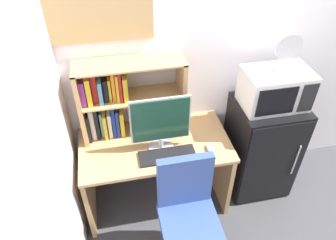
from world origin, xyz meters
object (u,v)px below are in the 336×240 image
(hutch_bookshelf, at_px, (115,99))
(desk_chair, at_px, (187,221))
(mini_fridge, at_px, (261,147))
(computer_mouse, at_px, (210,148))
(wall_corkboard, at_px, (99,11))
(monitor, at_px, (160,123))
(microwave, at_px, (275,89))
(desk_fan, at_px, (287,50))
(keyboard, at_px, (167,156))

(hutch_bookshelf, height_order, desk_chair, hutch_bookshelf)
(hutch_bookshelf, distance_m, mini_fridge, 1.37)
(computer_mouse, bearing_deg, wall_corkboard, 146.70)
(hutch_bookshelf, xyz_separation_m, monitor, (0.30, -0.26, -0.08))
(microwave, relative_size, wall_corkboard, 0.71)
(wall_corkboard, bearing_deg, hutch_bookshelf, -73.26)
(computer_mouse, xyz_separation_m, mini_fridge, (0.56, 0.18, -0.27))
(desk_chair, bearing_deg, hutch_bookshelf, 118.10)
(desk_fan, bearing_deg, desk_chair, -145.54)
(desk_fan, bearing_deg, hutch_bookshelf, 171.82)
(keyboard, height_order, desk_fan, desk_fan)
(desk_fan, relative_size, wall_corkboard, 0.43)
(keyboard, xyz_separation_m, wall_corkboard, (-0.36, 0.46, 0.97))
(wall_corkboard, bearing_deg, mini_fridge, -12.37)
(monitor, height_order, keyboard, monitor)
(hutch_bookshelf, distance_m, monitor, 0.41)
(keyboard, height_order, microwave, microwave)
(hutch_bookshelf, relative_size, wall_corkboard, 1.13)
(monitor, bearing_deg, mini_fridge, 5.24)
(desk_fan, height_order, desk_chair, desk_fan)
(computer_mouse, bearing_deg, desk_chair, -123.82)
(keyboard, xyz_separation_m, computer_mouse, (0.34, 0.01, 0.01))
(keyboard, relative_size, wall_corkboard, 0.60)
(desk_fan, xyz_separation_m, desk_chair, (-0.84, -0.58, -1.00))
(keyboard, bearing_deg, computer_mouse, 0.96)
(monitor, distance_m, wall_corkboard, 0.88)
(microwave, bearing_deg, monitor, -174.58)
(computer_mouse, distance_m, desk_fan, 0.91)
(wall_corkboard, bearing_deg, keyboard, -51.98)
(desk_chair, bearing_deg, mini_fridge, 34.96)
(hutch_bookshelf, distance_m, desk_chair, 1.06)
(keyboard, relative_size, microwave, 0.85)
(keyboard, xyz_separation_m, desk_fan, (0.91, 0.18, 0.70))
(mini_fridge, distance_m, desk_fan, 0.96)
(mini_fridge, bearing_deg, monitor, -174.76)
(mini_fridge, distance_m, microwave, 0.62)
(keyboard, bearing_deg, hutch_bookshelf, 132.47)
(hutch_bookshelf, xyz_separation_m, computer_mouse, (0.67, -0.36, -0.31))
(microwave, distance_m, wall_corkboard, 1.43)
(computer_mouse, distance_m, mini_fridge, 0.65)
(desk_fan, bearing_deg, wall_corkboard, 167.60)
(hutch_bookshelf, height_order, monitor, hutch_bookshelf)
(mini_fridge, bearing_deg, computer_mouse, -162.03)
(computer_mouse, height_order, microwave, microwave)
(computer_mouse, xyz_separation_m, desk_fan, (0.57, 0.18, 0.69))
(mini_fridge, distance_m, wall_corkboard, 1.78)
(keyboard, bearing_deg, desk_chair, -79.86)
(desk_chair, bearing_deg, computer_mouse, 56.18)
(desk_fan, relative_size, desk_chair, 0.32)
(mini_fridge, height_order, microwave, microwave)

